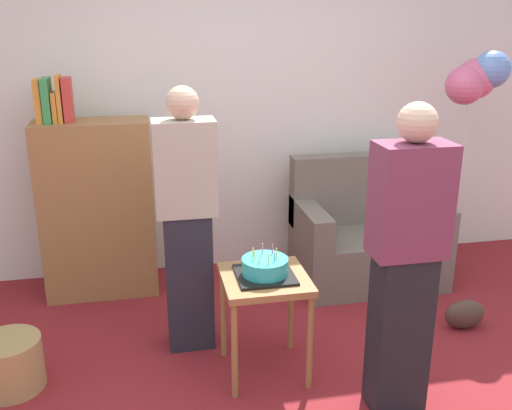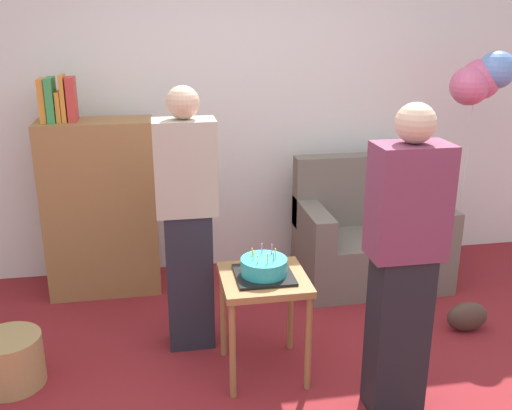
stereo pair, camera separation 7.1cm
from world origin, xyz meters
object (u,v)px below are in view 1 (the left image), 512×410
at_px(handbag, 465,314).
at_px(person_blowing_candles, 187,221).
at_px(person_holding_cake, 405,263).
at_px(side_table, 265,291).
at_px(balloon_bunch, 477,78).
at_px(birthday_cake, 265,268).
at_px(wicker_basket, 10,364).
at_px(couch, 366,237).
at_px(bookshelf, 97,207).

bearing_deg(handbag, person_blowing_candles, 174.66).
bearing_deg(person_holding_cake, side_table, -14.31).
bearing_deg(balloon_bunch, birthday_cake, -151.57).
bearing_deg(person_blowing_candles, wicker_basket, -164.17).
distance_m(person_holding_cake, wicker_basket, 2.22).
bearing_deg(person_blowing_candles, handbag, -3.62).
height_order(handbag, balloon_bunch, balloon_bunch).
relative_size(couch, handbag, 3.93).
xyz_separation_m(side_table, balloon_bunch, (1.76, 0.95, 1.05)).
relative_size(birthday_cake, person_holding_cake, 0.20).
distance_m(bookshelf, balloon_bunch, 2.90).
height_order(person_holding_cake, handbag, person_holding_cake).
bearing_deg(birthday_cake, bookshelf, 127.89).
xyz_separation_m(couch, person_blowing_candles, (-1.44, -0.71, 0.49)).
xyz_separation_m(person_blowing_candles, balloon_bunch, (2.15, 0.57, 0.73)).
bearing_deg(wicker_basket, couch, 21.34).
bearing_deg(wicker_basket, handbag, 1.83).
height_order(person_blowing_candles, balloon_bunch, balloon_bunch).
xyz_separation_m(side_table, person_blowing_candles, (-0.39, 0.38, 0.31)).
relative_size(bookshelf, handbag, 5.77).
height_order(person_blowing_candles, person_holding_cake, same).
xyz_separation_m(wicker_basket, handbag, (2.84, 0.09, -0.05)).
height_order(wicker_basket, handbag, wicker_basket).
xyz_separation_m(couch, balloon_bunch, (0.71, -0.14, 1.23)).
bearing_deg(side_table, person_holding_cake, -36.21).
bearing_deg(couch, person_blowing_candles, -153.87).
distance_m(bookshelf, person_holding_cake, 2.34).
height_order(couch, person_blowing_candles, person_blowing_candles).
height_order(bookshelf, balloon_bunch, balloon_bunch).
xyz_separation_m(side_table, person_holding_cake, (0.61, -0.45, 0.31)).
xyz_separation_m(birthday_cake, person_blowing_candles, (-0.39, 0.38, 0.17)).
bearing_deg(birthday_cake, handbag, 8.56).
distance_m(couch, balloon_bunch, 1.42).
xyz_separation_m(couch, handbag, (0.37, -0.88, -0.24)).
bearing_deg(handbag, bookshelf, 156.44).
xyz_separation_m(wicker_basket, balloon_bunch, (3.19, 0.83, 1.42)).
relative_size(birthday_cake, wicker_basket, 0.89).
relative_size(side_table, person_holding_cake, 0.38).
xyz_separation_m(couch, side_table, (-1.05, -1.09, 0.18)).
relative_size(side_table, handbag, 2.19).
distance_m(couch, person_holding_cake, 1.67).
bearing_deg(couch, balloon_bunch, -10.71).
xyz_separation_m(couch, bookshelf, (-2.02, 0.17, 0.33)).
bearing_deg(person_blowing_candles, person_holding_cake, -37.82).
xyz_separation_m(birthday_cake, person_holding_cake, (0.61, -0.45, 0.17)).
bearing_deg(person_holding_cake, birthday_cake, -14.31).
relative_size(birthday_cake, balloon_bunch, 0.18).
bearing_deg(wicker_basket, bookshelf, 68.43).
height_order(side_table, wicker_basket, side_table).
distance_m(birthday_cake, handbag, 1.54).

